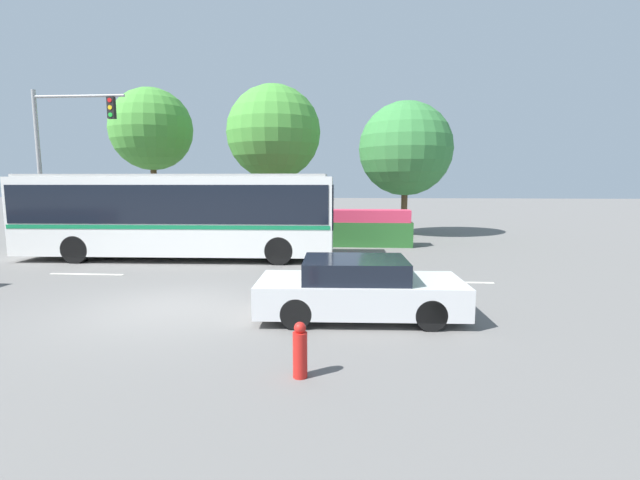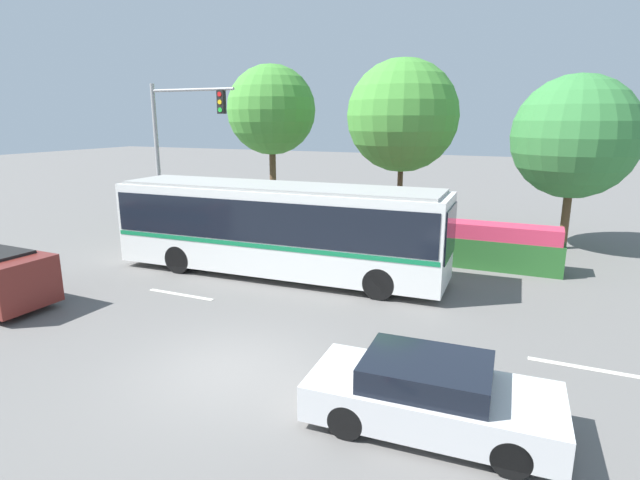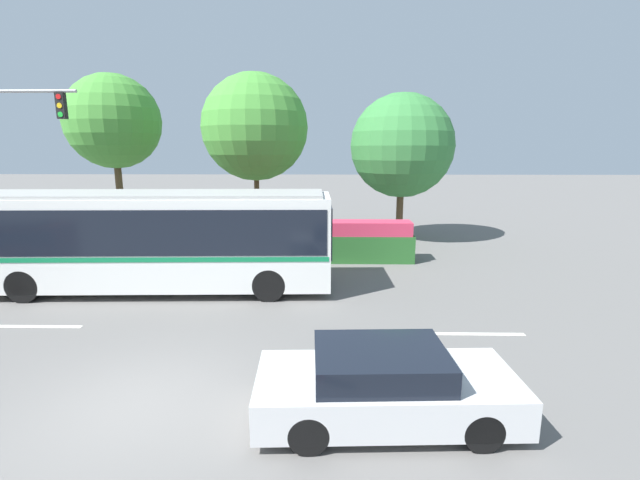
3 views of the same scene
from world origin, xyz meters
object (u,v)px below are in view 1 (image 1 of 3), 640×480
sedan_foreground (359,289)px  traffic_light_pole (59,147)px  street_tree_centre (274,133)px  city_bus (178,211)px  street_tree_right (406,149)px  street_tree_left (152,130)px  fire_hydrant (300,351)px

sedan_foreground → traffic_light_pole: traffic_light_pole is taller
sedan_foreground → street_tree_centre: (-4.44, 14.50, 4.89)m
city_bus → traffic_light_pole: bearing=157.6°
street_tree_right → street_tree_centre: bearing=-175.7°
traffic_light_pole → street_tree_left: bearing=76.5°
traffic_light_pole → fire_hydrant: traffic_light_pole is taller
sedan_foreground → street_tree_left: (-11.46, 15.17, 5.18)m
sedan_foreground → street_tree_centre: size_ratio=0.56×
traffic_light_pole → street_tree_right: street_tree_right is taller
city_bus → sedan_foreground: size_ratio=2.66×
street_tree_centre → sedan_foreground: bearing=-73.0°
traffic_light_pole → street_tree_right: 16.55m
fire_hydrant → city_bus: bearing=120.4°
street_tree_right → sedan_foreground: bearing=-99.8°
sedan_foreground → city_bus: bearing=131.9°
city_bus → street_tree_right: size_ratio=1.65×
street_tree_centre → fire_hydrant: size_ratio=9.31×
street_tree_left → street_tree_right: (14.06, -0.14, -1.14)m
street_tree_right → fire_hydrant: size_ratio=8.33×
sedan_foreground → street_tree_right: 15.78m
street_tree_centre → street_tree_right: (7.03, 0.53, -0.85)m
street_tree_left → street_tree_centre: street_tree_left is taller
city_bus → street_tree_centre: 8.75m
city_bus → sedan_foreground: (6.77, -6.92, -1.20)m
sedan_foreground → street_tree_right: (2.59, 15.03, 4.04)m
street_tree_right → fire_hydrant: 18.93m
fire_hydrant → sedan_foreground: bearing=73.6°
sedan_foreground → traffic_light_pole: (-12.90, 9.22, 3.79)m
city_bus → traffic_light_pole: traffic_light_pole is taller
street_tree_right → fire_hydrant: street_tree_right is taller
street_tree_centre → city_bus: bearing=-107.1°
city_bus → street_tree_centre: bearing=71.0°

